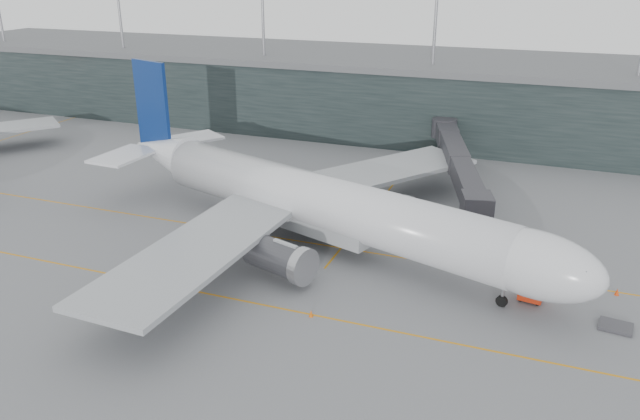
% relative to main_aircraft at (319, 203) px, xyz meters
% --- Properties ---
extents(ground, '(320.00, 320.00, 0.00)m').
position_rel_main_aircraft_xyz_m(ground, '(-1.94, 3.85, -5.56)').
color(ground, slate).
rests_on(ground, ground).
extents(taxiline_a, '(160.00, 0.25, 0.02)m').
position_rel_main_aircraft_xyz_m(taxiline_a, '(-1.94, -0.15, -5.55)').
color(taxiline_a, orange).
rests_on(taxiline_a, ground).
extents(taxiline_b, '(160.00, 0.25, 0.02)m').
position_rel_main_aircraft_xyz_m(taxiline_b, '(-1.94, -16.15, -5.55)').
color(taxiline_b, orange).
rests_on(taxiline_b, ground).
extents(taxiline_lead_main, '(0.25, 60.00, 0.02)m').
position_rel_main_aircraft_xyz_m(taxiline_lead_main, '(3.06, 23.85, -5.55)').
color(taxiline_lead_main, orange).
rests_on(taxiline_lead_main, ground).
extents(taxiline_lead_adj, '(0.25, 60.00, 0.02)m').
position_rel_main_aircraft_xyz_m(taxiline_lead_adj, '(-76.94, 23.85, -5.55)').
color(taxiline_lead_adj, orange).
rests_on(taxiline_lead_adj, ground).
extents(terminal, '(240.00, 36.00, 29.00)m').
position_rel_main_aircraft_xyz_m(terminal, '(-1.94, 61.84, 2.06)').
color(terminal, black).
rests_on(terminal, ground).
extents(main_aircraft, '(68.91, 63.48, 19.82)m').
position_rel_main_aircraft_xyz_m(main_aircraft, '(0.00, 0.00, 0.00)').
color(main_aircraft, silver).
rests_on(main_aircraft, ground).
extents(jet_bridge, '(16.38, 46.25, 7.19)m').
position_rel_main_aircraft_xyz_m(jet_bridge, '(13.17, 29.70, -0.17)').
color(jet_bridge, '#2B2A2F').
rests_on(jet_bridge, ground).
extents(gse_cart, '(2.61, 1.87, 1.65)m').
position_rel_main_aircraft_xyz_m(gse_cart, '(25.80, -5.53, -4.64)').
color(gse_cart, '#B9260D').
rests_on(gse_cart, ground).
extents(baggage_dolly, '(3.35, 2.83, 0.31)m').
position_rel_main_aircraft_xyz_m(baggage_dolly, '(33.92, -7.94, -5.38)').
color(baggage_dolly, '#38373C').
rests_on(baggage_dolly, ground).
extents(uld_a, '(2.03, 1.74, 1.63)m').
position_rel_main_aircraft_xyz_m(uld_a, '(-6.56, 15.04, -4.70)').
color(uld_a, '#37373C').
rests_on(uld_a, ground).
extents(uld_b, '(2.54, 2.26, 1.95)m').
position_rel_main_aircraft_xyz_m(uld_b, '(-4.11, 16.32, -4.54)').
color(uld_b, '#37373C').
rests_on(uld_b, ground).
extents(uld_c, '(1.87, 1.53, 1.63)m').
position_rel_main_aircraft_xyz_m(uld_c, '(-2.38, 14.51, -4.70)').
color(uld_c, '#37373C').
rests_on(uld_c, ground).
extents(cone_nose, '(0.48, 0.48, 0.77)m').
position_rel_main_aircraft_xyz_m(cone_nose, '(34.38, -0.85, -5.18)').
color(cone_nose, red).
rests_on(cone_nose, ground).
extents(cone_wing_stbd, '(0.46, 0.46, 0.73)m').
position_rel_main_aircraft_xyz_m(cone_wing_stbd, '(5.49, -16.51, -5.20)').
color(cone_wing_stbd, '#DC5A0C').
rests_on(cone_wing_stbd, ground).
extents(cone_wing_port, '(0.50, 0.50, 0.79)m').
position_rel_main_aircraft_xyz_m(cone_wing_port, '(8.89, 13.21, -5.17)').
color(cone_wing_port, orange).
rests_on(cone_wing_port, ground).
extents(cone_tail, '(0.47, 0.47, 0.75)m').
position_rel_main_aircraft_xyz_m(cone_tail, '(-9.65, -7.43, -5.19)').
color(cone_tail, '#DA4B0C').
rests_on(cone_tail, ground).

